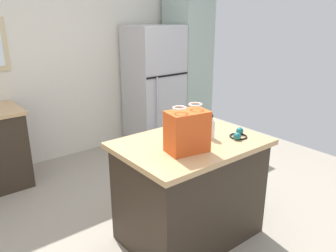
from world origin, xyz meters
name	(u,v)px	position (x,y,z in m)	size (l,w,h in m)	color
ground	(152,235)	(0.00, 0.00, 0.00)	(6.01, 6.01, 0.00)	#9E9384
back_wall	(45,56)	(-0.01, 2.23, 1.37)	(5.01, 0.13, 2.73)	silver
kitchen_island	(190,189)	(0.27, -0.19, 0.45)	(1.19, 0.85, 0.90)	#33281E
refrigerator	(154,87)	(1.38, 1.83, 0.86)	(0.72, 0.68, 1.73)	#B7B7BC
tall_cabinet	(187,65)	(2.02, 1.83, 1.11)	(0.53, 0.61, 2.23)	#9EB2A8
shopping_bag	(187,131)	(0.11, -0.32, 1.06)	(0.33, 0.24, 0.36)	#DB511E
small_box	(193,121)	(0.53, 0.06, 0.96)	(0.11, 0.13, 0.12)	#388E66
bottle	(211,128)	(0.44, -0.25, 0.99)	(0.06, 0.06, 0.21)	white
ear_defenders	(238,135)	(0.65, -0.37, 0.92)	(0.21, 0.21, 0.06)	black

